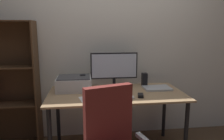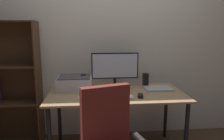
% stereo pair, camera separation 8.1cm
% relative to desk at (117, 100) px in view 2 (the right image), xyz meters
% --- Properties ---
extents(back_wall, '(6.40, 0.10, 2.60)m').
position_rel_desk_xyz_m(back_wall, '(0.00, 0.55, 0.64)').
color(back_wall, silver).
rests_on(back_wall, ground).
extents(desk, '(1.52, 0.76, 0.74)m').
position_rel_desk_xyz_m(desk, '(0.00, 0.00, 0.00)').
color(desk, tan).
rests_on(desk, ground).
extents(monitor, '(0.57, 0.20, 0.43)m').
position_rel_desk_xyz_m(monitor, '(0.01, 0.24, 0.33)').
color(monitor, black).
rests_on(monitor, desk).
extents(keyboard, '(0.29, 0.11, 0.02)m').
position_rel_desk_xyz_m(keyboard, '(0.01, -0.20, 0.09)').
color(keyboard, silver).
rests_on(keyboard, desk).
extents(mouse, '(0.07, 0.11, 0.03)m').
position_rel_desk_xyz_m(mouse, '(0.23, -0.18, 0.10)').
color(mouse, black).
rests_on(mouse, desk).
extents(coffee_mug, '(0.10, 0.08, 0.09)m').
position_rel_desk_xyz_m(coffee_mug, '(0.10, 0.02, 0.13)').
color(coffee_mug, '#B72D28').
rests_on(coffee_mug, desk).
extents(laptop, '(0.32, 0.23, 0.02)m').
position_rel_desk_xyz_m(laptop, '(0.51, 0.09, 0.09)').
color(laptop, '#B7BABC').
rests_on(laptop, desk).
extents(speaker_left, '(0.06, 0.07, 0.17)m').
position_rel_desk_xyz_m(speaker_left, '(-0.38, 0.23, 0.17)').
color(speaker_left, black).
rests_on(speaker_left, desk).
extents(speaker_right, '(0.06, 0.07, 0.17)m').
position_rel_desk_xyz_m(speaker_right, '(0.39, 0.23, 0.17)').
color(speaker_right, black).
rests_on(speaker_right, desk).
extents(printer, '(0.40, 0.34, 0.16)m').
position_rel_desk_xyz_m(printer, '(-0.48, 0.18, 0.16)').
color(printer, silver).
rests_on(printer, desk).
extents(paper_sheet, '(0.27, 0.34, 0.00)m').
position_rel_desk_xyz_m(paper_sheet, '(-0.29, -0.23, 0.08)').
color(paper_sheet, white).
rests_on(paper_sheet, desk).
extents(bookshelf, '(0.73, 0.28, 1.55)m').
position_rel_desk_xyz_m(bookshelf, '(-1.33, 0.37, 0.10)').
color(bookshelf, '#4C331E').
rests_on(bookshelf, ground).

